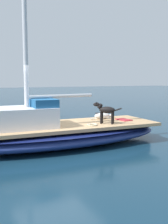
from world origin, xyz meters
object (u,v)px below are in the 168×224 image
Objects in this scene: dog_black at (106,111)px; dog_white at (103,116)px; deck_winch at (97,116)px; coiled_rope at (92,125)px; sailboat_main at (56,135)px; deck_towel at (124,120)px.

dog_white is at bearing -27.68° from dog_black.
deck_winch is 0.65× the size of coiled_rope.
dog_black is (-0.53, -1.51, 0.75)m from sailboat_main.
coiled_rope is (-1.22, 0.91, -0.08)m from deck_winch.
sailboat_main is 2.51m from deck_towel.
dog_white is 0.77m from deck_towel.
dog_white reaches higher than sailboat_main.
deck_winch reaches higher than sailboat_main.
sailboat_main is 13.20× the size of deck_towel.
coiled_rope is at bearing -123.46° from sailboat_main.
deck_towel is at bearing -142.41° from deck_winch.
deck_towel reaches higher than sailboat_main.
sailboat_main is 1.77m from dog_black.
dog_black is at bearing -79.54° from coiled_rope.
deck_winch is at bearing 35.01° from dog_white.
deck_winch is 1.53m from coiled_rope.
dog_black reaches higher than deck_winch.
dog_black is 0.77× the size of dog_white.
sailboat_main is at bearing 70.82° from dog_black.
coiled_rope is (-1.03, 1.05, -0.08)m from dog_white.
dog_black is 2.27× the size of coiled_rope.
deck_towel is at bearing -94.62° from sailboat_main.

